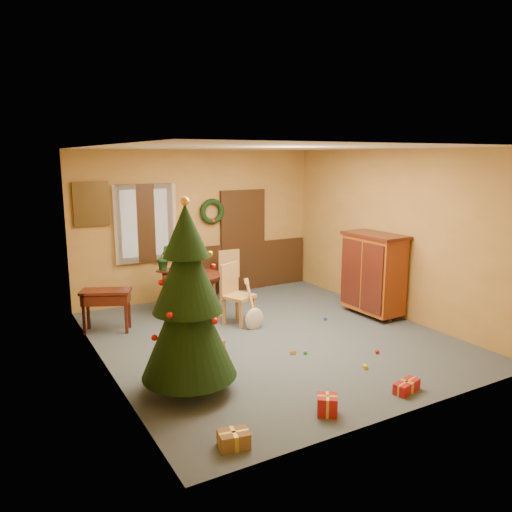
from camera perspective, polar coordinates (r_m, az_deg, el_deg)
room_envelope at (r=10.03m, az=-5.29°, el=1.77°), size 5.50×5.50×5.50m
dining_table at (r=8.95m, az=-7.28°, el=-3.46°), size 1.04×1.04×0.72m
urn at (r=8.88m, az=-7.34°, el=-1.39°), size 0.32×0.32×0.23m
centerpiece_plant at (r=8.81m, az=-7.39°, el=0.66°), size 0.37×0.32×0.41m
chair_near at (r=8.39m, az=-2.41°, el=-4.08°), size 0.59×0.59×1.02m
chair_far at (r=9.83m, az=-3.36°, el=-1.85°), size 0.45×0.45×1.00m
guitar at (r=8.13m, az=-0.19°, el=-5.67°), size 0.44×0.57×0.77m
plant_stand at (r=9.12m, az=-10.35°, el=-3.37°), size 0.30×0.30×0.78m
stand_plant at (r=9.00m, az=-10.47°, el=-0.14°), size 0.26×0.22×0.46m
christmas_tree at (r=5.87m, az=-7.82°, el=-5.29°), size 1.13×1.13×2.33m
writing_desk at (r=8.35m, az=-16.76°, el=-4.85°), size 0.86×0.67×0.69m
sideboard at (r=8.99m, az=13.27°, el=-1.78°), size 0.64×1.16×1.46m
gift_a at (r=5.16m, az=-2.55°, el=-20.18°), size 0.33×0.27×0.16m
gift_b at (r=5.73m, az=8.14°, el=-16.51°), size 0.30×0.30×0.22m
gift_c at (r=7.34m, az=-4.68°, el=-10.29°), size 0.34×0.32×0.15m
gift_d at (r=6.43m, az=16.83°, el=-14.09°), size 0.40×0.24×0.14m
toy_a at (r=8.74m, az=7.90°, el=-7.10°), size 0.09×0.09×0.05m
toy_b at (r=7.27m, az=5.65°, el=-10.88°), size 0.06×0.06×0.06m
toy_c at (r=6.94m, az=12.33°, el=-12.27°), size 0.07×0.09×0.05m
toy_d at (r=7.46m, az=13.68°, el=-10.59°), size 0.06×0.06×0.06m
toy_e at (r=7.27m, az=4.25°, el=-10.93°), size 0.09×0.06×0.05m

